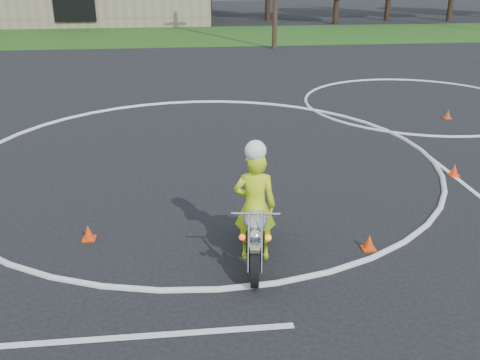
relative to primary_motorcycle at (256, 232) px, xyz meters
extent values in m
plane|color=black|center=(-0.70, 2.17, -0.57)|extent=(120.00, 120.00, 0.00)
cube|color=#1E4714|center=(-0.70, 29.17, -0.56)|extent=(120.00, 10.00, 0.02)
torus|color=silver|center=(-0.70, 5.17, -0.56)|extent=(12.12, 12.12, 0.12)
torus|color=silver|center=(7.30, 10.17, -0.56)|extent=(8.10, 8.10, 0.10)
cube|color=silver|center=(-3.70, -1.83, -0.56)|extent=(8.00, 0.12, 0.01)
cylinder|color=black|center=(-0.11, -0.73, -0.24)|extent=(0.23, 0.68, 0.67)
cylinder|color=black|center=(0.12, 0.81, -0.24)|extent=(0.23, 0.68, 0.67)
cube|color=black|center=(0.01, 0.10, -0.12)|extent=(0.40, 0.65, 0.33)
ellipsoid|color=silver|center=(-0.02, -0.12, 0.30)|extent=(0.50, 0.76, 0.31)
cube|color=black|center=(0.06, 0.43, 0.26)|extent=(0.38, 0.70, 0.11)
cylinder|color=silver|center=(-0.20, -0.63, 0.15)|extent=(0.11, 0.40, 0.90)
cylinder|color=silver|center=(0.00, -0.65, 0.15)|extent=(0.11, 0.40, 0.90)
cube|color=white|center=(-0.11, -0.75, 0.12)|extent=(0.19, 0.27, 0.06)
cylinder|color=silver|center=(-0.07, -0.45, 0.57)|extent=(0.78, 0.15, 0.04)
sphere|color=white|center=(-0.13, -0.84, 0.38)|extent=(0.20, 0.20, 0.20)
sphere|color=#FF4D0C|center=(-0.32, -0.79, 0.34)|extent=(0.10, 0.10, 0.10)
sphere|color=orange|center=(0.07, -0.85, 0.34)|extent=(0.10, 0.10, 0.10)
cylinder|color=silver|center=(0.25, 0.51, -0.24)|extent=(0.22, 0.89, 0.09)
imported|color=#CDEB18|center=(0.00, 0.14, 0.42)|extent=(0.78, 0.57, 1.97)
sphere|color=white|center=(-0.01, 0.09, 1.43)|extent=(0.35, 0.35, 0.35)
cone|color=#ED3D0C|center=(2.09, 0.17, -0.42)|extent=(0.22, 0.22, 0.30)
cube|color=#ED3D0C|center=(2.09, 0.17, -0.55)|extent=(0.24, 0.24, 0.03)
cone|color=#ED3D0C|center=(5.32, 3.37, -0.42)|extent=(0.22, 0.22, 0.30)
cube|color=#ED3D0C|center=(5.32, 3.37, -0.55)|extent=(0.24, 0.24, 0.03)
cone|color=#ED3D0C|center=(7.48, 8.14, -0.42)|extent=(0.22, 0.22, 0.30)
cube|color=#ED3D0C|center=(7.48, 8.14, -0.55)|extent=(0.24, 0.24, 0.03)
cone|color=#ED3D0C|center=(-2.99, 1.10, -0.42)|extent=(0.22, 0.22, 0.30)
cube|color=#ED3D0C|center=(-2.99, 1.10, -0.55)|extent=(0.24, 0.24, 0.03)
cube|color=black|center=(-8.70, 34.07, 1.43)|extent=(3.00, 0.16, 3.00)
cylinder|color=#382619|center=(1.30, 36.17, 1.05)|extent=(0.44, 0.44, 3.24)
cylinder|color=#382619|center=(11.30, 35.17, 0.87)|extent=(0.44, 0.44, 2.88)
cylinder|color=#382619|center=(-2.70, 37.17, 0.87)|extent=(0.44, 0.44, 2.88)
camera|label=1|loc=(-1.15, -7.97, 4.31)|focal=40.00mm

